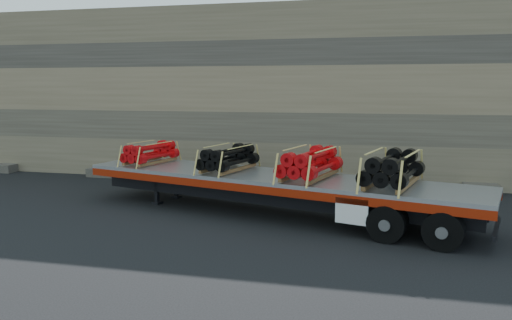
{
  "coord_description": "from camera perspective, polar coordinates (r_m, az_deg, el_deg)",
  "views": [
    {
      "loc": [
        3.22,
        -14.16,
        3.8
      ],
      "look_at": [
        -0.36,
        0.87,
        1.52
      ],
      "focal_mm": 35.0,
      "sensor_mm": 36.0,
      "label": 1
    }
  ],
  "objects": [
    {
      "name": "bundle_rear",
      "position": [
        13.49,
        15.34,
        -1.08
      ],
      "size": [
        1.8,
        2.66,
        0.86
      ],
      "primitive_type": null,
      "rotation": [
        0.0,
        0.0,
        -0.26
      ],
      "color": "black",
      "rests_on": "trailer"
    },
    {
      "name": "bundle_midrear",
      "position": [
        14.19,
        6.21,
        -0.46
      ],
      "size": [
        1.72,
        2.53,
        0.82
      ],
      "primitive_type": null,
      "rotation": [
        0.0,
        0.0,
        -0.26
      ],
      "color": "red",
      "rests_on": "trailer"
    },
    {
      "name": "bundle_midfront",
      "position": [
        15.42,
        -3.15,
        0.14
      ],
      "size": [
        1.55,
        2.29,
        0.74
      ],
      "primitive_type": null,
      "rotation": [
        0.0,
        0.0,
        -0.26
      ],
      "color": "black",
      "rests_on": "trailer"
    },
    {
      "name": "trailer",
      "position": [
        14.87,
        1.81,
        -4.0
      ],
      "size": [
        12.4,
        5.46,
        1.22
      ],
      "primitive_type": null,
      "rotation": [
        0.0,
        0.0,
        -0.26
      ],
      "color": "#ADAFB4",
      "rests_on": "ground"
    },
    {
      "name": "ground",
      "position": [
        15.01,
        0.57,
        -6.28
      ],
      "size": [
        120.0,
        120.0,
        0.0
      ],
      "primitive_type": "plane",
      "color": "black",
      "rests_on": "ground"
    },
    {
      "name": "rock_wall",
      "position": [
        20.91,
        4.57,
        7.54
      ],
      "size": [
        44.0,
        3.0,
        7.0
      ],
      "primitive_type": "cube",
      "color": "#7A6B54",
      "rests_on": "ground"
    },
    {
      "name": "bundle_front",
      "position": [
        17.24,
        -11.97,
        0.75
      ],
      "size": [
        1.44,
        2.12,
        0.68
      ],
      "primitive_type": null,
      "rotation": [
        0.0,
        0.0,
        -0.26
      ],
      "color": "red",
      "rests_on": "trailer"
    }
  ]
}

